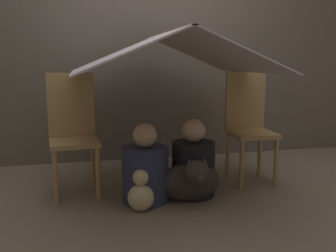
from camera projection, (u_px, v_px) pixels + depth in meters
ground_plane at (173, 195)px, 2.94m from camera, size 8.80×8.80×0.00m
wall_back at (146, 41)px, 3.88m from camera, size 7.00×0.05×2.50m
chair_left at (73, 130)px, 2.94m from camera, size 0.40×0.40×0.95m
chair_right at (249, 123)px, 3.27m from camera, size 0.37×0.37×0.95m
sheet_canopy at (168, 52)px, 2.93m from camera, size 1.49×1.43×0.32m
person_front at (145, 170)px, 2.79m from camera, size 0.35×0.35×0.60m
person_second at (193, 165)px, 2.92m from camera, size 0.33×0.33×0.61m
dog at (191, 180)px, 2.78m from camera, size 0.48×0.42×0.38m
plush_toy at (141, 194)px, 2.63m from camera, size 0.19×0.19×0.30m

